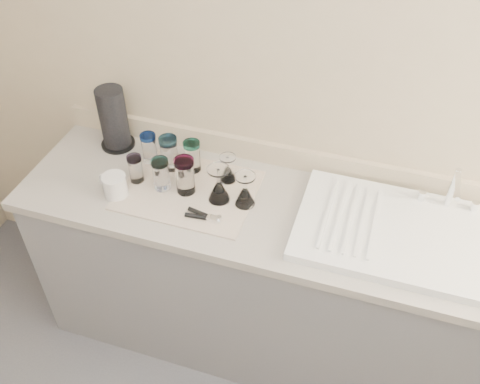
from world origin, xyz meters
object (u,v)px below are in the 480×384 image
(goblet_back_left, at_px, (228,172))
(goblet_front_right, at_px, (245,194))
(tumbler_cyan, at_px, (169,153))
(tumbler_extra, at_px, (170,150))
(tumbler_magenta, at_px, (136,168))
(white_mug, at_px, (114,186))
(tumbler_teal, at_px, (149,148))
(sink_unit, at_px, (406,234))
(goblet_front_left, at_px, (219,189))
(tumbler_lavender, at_px, (185,175))
(paper_towel_roll, at_px, (114,119))
(can_opener, at_px, (204,216))
(tumbler_purple, at_px, (192,156))
(tumbler_blue, at_px, (161,174))

(goblet_back_left, distance_m, goblet_front_right, 0.16)
(tumbler_cyan, relative_size, tumbler_extra, 1.26)
(tumbler_magenta, distance_m, white_mug, 0.12)
(goblet_back_left, relative_size, white_mug, 0.84)
(tumbler_teal, xyz_separation_m, tumbler_magenta, (0.00, -0.14, -0.01))
(sink_unit, relative_size, tumbler_teal, 6.00)
(white_mug, bearing_deg, goblet_front_left, 13.60)
(tumbler_magenta, height_order, tumbler_extra, same)
(sink_unit, distance_m, tumbler_lavender, 0.89)
(tumbler_cyan, height_order, paper_towel_roll, paper_towel_roll)
(can_opener, distance_m, white_mug, 0.40)
(tumbler_lavender, xyz_separation_m, goblet_back_left, (0.14, 0.12, -0.04))
(tumbler_teal, distance_m, goblet_front_left, 0.40)
(goblet_front_right, distance_m, paper_towel_roll, 0.71)
(can_opener, bearing_deg, goblet_back_left, 86.20)
(tumbler_lavender, bearing_deg, tumbler_teal, 148.45)
(tumbler_purple, height_order, tumbler_magenta, tumbler_purple)
(tumbler_purple, bearing_deg, tumbler_extra, 170.00)
(tumbler_extra, distance_m, white_mug, 0.30)
(goblet_back_left, height_order, goblet_front_right, goblet_front_right)
(tumbler_lavender, relative_size, white_mug, 1.11)
(tumbler_lavender, relative_size, goblet_back_left, 1.32)
(tumbler_magenta, relative_size, tumbler_lavender, 0.76)
(white_mug, bearing_deg, tumbler_extra, 63.09)
(goblet_back_left, distance_m, can_opener, 0.25)
(tumbler_cyan, distance_m, goblet_back_left, 0.27)
(tumbler_lavender, distance_m, can_opener, 0.19)
(tumbler_extra, xyz_separation_m, white_mug, (-0.13, -0.26, -0.02))
(tumbler_blue, bearing_deg, sink_unit, 1.55)
(sink_unit, relative_size, white_mug, 5.57)
(tumbler_magenta, distance_m, tumbler_blue, 0.12)
(tumbler_blue, distance_m, can_opener, 0.26)
(tumbler_blue, bearing_deg, goblet_front_left, 1.25)
(tumbler_purple, xyz_separation_m, goblet_front_right, (0.28, -0.14, -0.02))
(goblet_front_right, bearing_deg, tumbler_magenta, -179.80)
(paper_towel_roll, bearing_deg, sink_unit, -8.21)
(tumbler_magenta, height_order, white_mug, tumbler_magenta)
(tumbler_blue, bearing_deg, white_mug, -150.28)
(goblet_front_left, relative_size, goblet_front_right, 1.08)
(sink_unit, xyz_separation_m, tumbler_lavender, (-0.89, -0.02, 0.07))
(tumbler_blue, distance_m, goblet_back_left, 0.28)
(tumbler_blue, bearing_deg, can_opener, -27.17)
(tumbler_teal, height_order, tumbler_blue, tumbler_blue)
(tumbler_cyan, distance_m, white_mug, 0.27)
(goblet_front_left, distance_m, paper_towel_roll, 0.61)
(can_opener, bearing_deg, tumbler_extra, 132.50)
(tumbler_cyan, relative_size, tumbler_lavender, 0.95)
(tumbler_blue, relative_size, paper_towel_roll, 0.49)
(tumbler_cyan, xyz_separation_m, tumbler_blue, (0.02, -0.13, -0.01))
(sink_unit, xyz_separation_m, paper_towel_roll, (-1.31, 0.19, 0.12))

